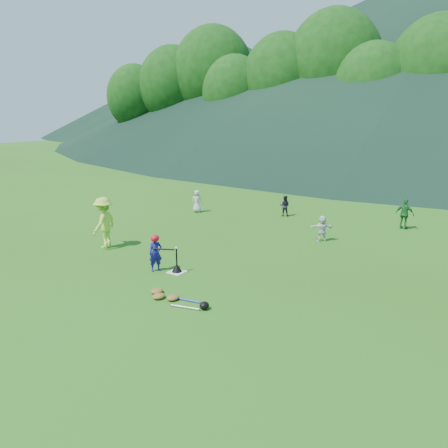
% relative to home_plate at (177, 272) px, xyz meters
% --- Properties ---
extents(ground, '(120.00, 120.00, 0.00)m').
position_rel_home_plate_xyz_m(ground, '(0.00, 0.00, -0.01)').
color(ground, '#2B5713').
rests_on(ground, ground).
extents(home_plate, '(0.45, 0.45, 0.02)m').
position_rel_home_plate_xyz_m(home_plate, '(0.00, 0.00, 0.00)').
color(home_plate, silver).
rests_on(home_plate, ground).
extents(baseball, '(0.08, 0.08, 0.08)m').
position_rel_home_plate_xyz_m(baseball, '(0.00, 0.00, 0.73)').
color(baseball, white).
rests_on(baseball, batting_tee).
extents(batter_child, '(0.42, 0.46, 1.06)m').
position_rel_home_plate_xyz_m(batter_child, '(-0.58, -0.23, 0.52)').
color(batter_child, navy).
rests_on(batter_child, ground).
extents(adult_coach, '(0.92, 1.25, 1.73)m').
position_rel_home_plate_xyz_m(adult_coach, '(-3.60, 0.60, 0.85)').
color(adult_coach, '#B4DE41').
rests_on(adult_coach, ground).
extents(fielder_a, '(0.60, 0.51, 1.03)m').
position_rel_home_plate_xyz_m(fielder_a, '(-4.20, 6.74, 0.51)').
color(fielder_a, '#BBBBBB').
rests_on(fielder_a, ground).
extents(fielder_b, '(0.52, 0.46, 0.92)m').
position_rel_home_plate_xyz_m(fielder_b, '(-0.46, 8.21, 0.45)').
color(fielder_b, black).
rests_on(fielder_b, ground).
extents(fielder_c, '(0.74, 0.39, 1.21)m').
position_rel_home_plate_xyz_m(fielder_c, '(4.47, 8.66, 0.60)').
color(fielder_c, '#1F672C').
rests_on(fielder_c, ground).
extents(fielder_d, '(0.86, 0.73, 0.93)m').
position_rel_home_plate_xyz_m(fielder_d, '(2.35, 5.31, 0.46)').
color(fielder_d, silver).
rests_on(fielder_d, ground).
extents(batting_tee, '(0.30, 0.30, 0.68)m').
position_rel_home_plate_xyz_m(batting_tee, '(0.00, 0.00, 0.12)').
color(batting_tee, black).
rests_on(batting_tee, home_plate).
extents(batter_gear, '(0.72, 0.27, 0.42)m').
position_rel_home_plate_xyz_m(batter_gear, '(-0.56, -0.23, 0.95)').
color(batter_gear, red).
rests_on(batter_gear, ground).
extents(equipment_pile, '(1.80, 0.60, 0.19)m').
position_rel_home_plate_xyz_m(equipment_pile, '(1.13, -1.58, 0.06)').
color(equipment_pile, olive).
rests_on(equipment_pile, ground).
extents(outfield_fence, '(70.07, 0.08, 1.33)m').
position_rel_home_plate_xyz_m(outfield_fence, '(0.00, 28.00, 0.69)').
color(outfield_fence, gray).
rests_on(outfield_fence, ground).
extents(tree_line, '(70.04, 11.40, 14.82)m').
position_rel_home_plate_xyz_m(tree_line, '(0.20, 33.83, 8.20)').
color(tree_line, '#382314').
rests_on(tree_line, ground).
extents(distant_hills, '(155.00, 140.00, 32.00)m').
position_rel_home_plate_xyz_m(distant_hills, '(-7.63, 81.81, 14.97)').
color(distant_hills, black).
rests_on(distant_hills, ground).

